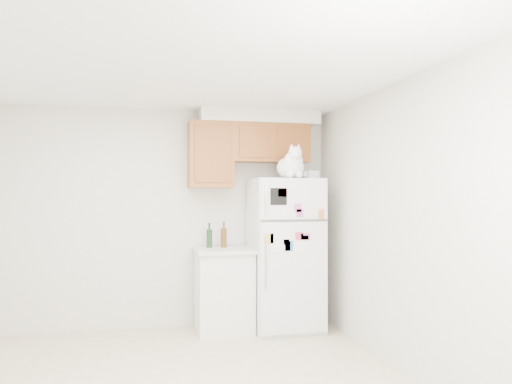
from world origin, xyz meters
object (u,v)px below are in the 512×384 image
object	(u,v)px
base_counter	(224,289)
storage_box_front	(311,175)
refrigerator	(285,254)
bottle_green	(209,235)
storage_box_back	(296,175)
cat	(292,166)
bottle_amber	(224,234)

from	to	relation	value
base_counter	storage_box_front	xyz separation A→B (m)	(0.97, -0.17, 1.28)
refrigerator	bottle_green	xyz separation A→B (m)	(-0.84, 0.20, 0.21)
base_counter	storage_box_back	distance (m)	1.55
refrigerator	storage_box_back	distance (m)	0.92
cat	bottle_amber	distance (m)	1.11
storage_box_back	bottle_amber	bearing A→B (deg)	-173.53
storage_box_front	refrigerator	bearing A→B (deg)	137.79
refrigerator	storage_box_front	size ratio (longest dim) A/B	11.33
bottle_amber	refrigerator	bearing A→B (deg)	-14.66
refrigerator	bottle_amber	size ratio (longest dim) A/B	5.75
bottle_amber	storage_box_back	bearing A→B (deg)	-4.64
bottle_green	bottle_amber	bearing A→B (deg)	-8.56
base_counter	cat	distance (m)	1.57
base_counter	storage_box_front	distance (m)	1.62
bottle_green	bottle_amber	size ratio (longest dim) A/B	0.95
cat	bottle_amber	world-z (taller)	cat
refrigerator	bottle_amber	distance (m)	0.73
cat	storage_box_back	size ratio (longest dim) A/B	2.91
storage_box_front	bottle_amber	size ratio (longest dim) A/B	0.51
refrigerator	cat	distance (m)	1.01
cat	storage_box_back	distance (m)	0.39
cat	storage_box_front	bearing A→B (deg)	27.21
refrigerator	storage_box_front	world-z (taller)	storage_box_front
cat	bottle_green	bearing A→B (deg)	152.88
cat	bottle_amber	size ratio (longest dim) A/B	1.77
storage_box_back	bottle_green	size ratio (longest dim) A/B	0.64
cat	storage_box_back	bearing A→B (deg)	64.45
refrigerator	storage_box_back	bearing A→B (deg)	32.23
cat	storage_box_front	size ratio (longest dim) A/B	3.49
cat	bottle_green	world-z (taller)	cat
storage_box_front	bottle_amber	world-z (taller)	storage_box_front
storage_box_back	bottle_amber	distance (m)	1.09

